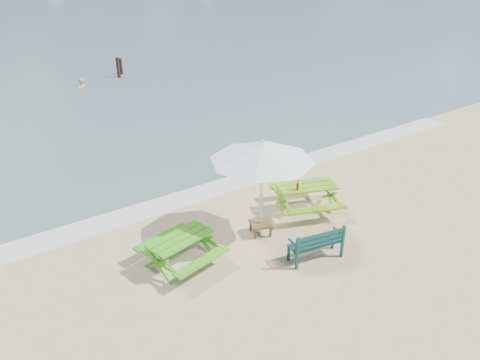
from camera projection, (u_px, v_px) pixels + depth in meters
foam_strip at (204, 192)px, 13.37m from camera, size 22.00×0.90×0.01m
picnic_table_left at (181, 251)px, 10.18m from camera, size 1.73×1.85×0.68m
picnic_table_right at (306, 198)px, 12.32m from camera, size 2.05×2.15×0.73m
park_bench at (315, 249)px, 10.41m from camera, size 1.30×0.66×0.77m
side_table at (260, 228)px, 11.34m from camera, size 0.62×0.62×0.31m
patio_umbrella at (262, 151)px, 10.46m from camera, size 3.10×3.10×2.40m
beer_bottle at (298, 187)px, 11.88m from camera, size 0.07×0.07×0.26m
swimmer at (83, 93)px, 23.99m from camera, size 0.68×0.56×1.59m
mooring_pilings at (119, 69)px, 25.62m from camera, size 0.57×0.77×1.29m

